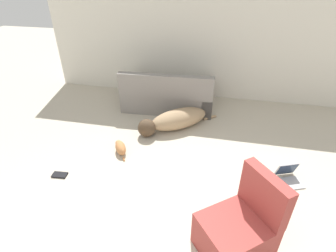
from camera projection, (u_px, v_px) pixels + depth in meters
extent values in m
cube|color=silver|center=(205.00, 38.00, 5.29)|extent=(6.76, 0.06, 2.53)
cube|color=gray|center=(169.00, 98.00, 5.40)|extent=(1.83, 1.00, 0.38)
cube|color=gray|center=(165.00, 87.00, 4.85)|extent=(1.79, 0.23, 0.45)
cube|color=gray|center=(208.00, 97.00, 5.26)|extent=(0.24, 0.92, 0.52)
cube|color=gray|center=(131.00, 92.00, 5.47)|extent=(0.24, 0.92, 0.52)
ellipsoid|color=#A38460|center=(179.00, 119.00, 4.70)|extent=(1.11, 1.00, 0.35)
sphere|color=#493726|center=(147.00, 128.00, 4.48)|extent=(0.43, 0.43, 0.31)
cylinder|color=#A38460|center=(210.00, 118.00, 5.04)|extent=(0.24, 0.21, 0.05)
ellipsoid|color=#BC7A47|center=(121.00, 148.00, 4.11)|extent=(0.30, 0.35, 0.17)
sphere|color=tan|center=(119.00, 143.00, 4.28)|extent=(0.14, 0.14, 0.10)
cylinder|color=#BC7A47|center=(124.00, 159.00, 3.99)|extent=(0.06, 0.08, 0.02)
cube|color=#B7B7BC|center=(291.00, 183.00, 3.56)|extent=(0.36, 0.33, 0.02)
cube|color=#B7B7BC|center=(286.00, 169.00, 3.63)|extent=(0.31, 0.19, 0.23)
cube|color=#23334C|center=(287.00, 170.00, 3.62)|extent=(0.28, 0.17, 0.20)
cube|color=black|center=(60.00, 175.00, 3.70)|extent=(0.22, 0.13, 0.02)
cube|color=#993833|center=(234.00, 236.00, 2.64)|extent=(0.87, 0.85, 0.43)
cube|color=#993833|center=(264.00, 194.00, 2.51)|extent=(0.44, 0.51, 0.48)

